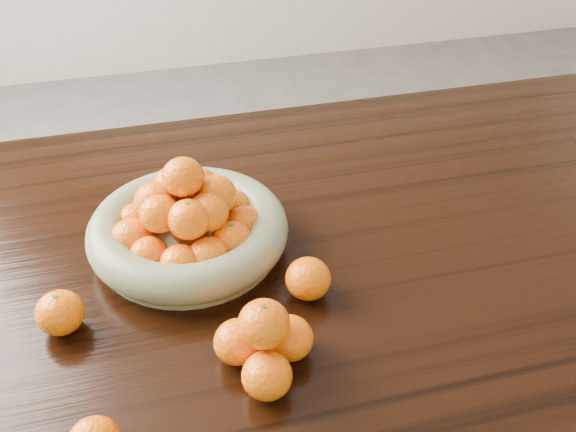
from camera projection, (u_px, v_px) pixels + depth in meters
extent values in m
cube|color=black|center=(279.00, 256.00, 1.13)|extent=(2.00, 1.00, 0.04)
cube|color=black|center=(555.00, 209.00, 1.87)|extent=(0.08, 0.08, 0.71)
cylinder|color=gray|center=(190.00, 244.00, 1.11)|extent=(0.31, 0.31, 0.02)
torus|color=gray|center=(188.00, 229.00, 1.09)|extent=(0.34, 0.34, 0.07)
ellipsoid|color=orange|center=(244.00, 224.00, 1.09)|extent=(0.07, 0.07, 0.06)
ellipsoid|color=orange|center=(232.00, 207.00, 1.13)|extent=(0.07, 0.07, 0.06)
ellipsoid|color=orange|center=(211.00, 196.00, 1.15)|extent=(0.07, 0.07, 0.07)
ellipsoid|color=orange|center=(181.00, 195.00, 1.16)|extent=(0.07, 0.07, 0.06)
ellipsoid|color=orange|center=(156.00, 204.00, 1.14)|extent=(0.07, 0.07, 0.06)
ellipsoid|color=orange|center=(136.00, 220.00, 1.10)|extent=(0.06, 0.06, 0.06)
ellipsoid|color=orange|center=(131.00, 239.00, 1.05)|extent=(0.07, 0.07, 0.07)
ellipsoid|color=orange|center=(149.00, 255.00, 1.03)|extent=(0.06, 0.06, 0.06)
ellipsoid|color=orange|center=(180.00, 264.00, 1.01)|extent=(0.07, 0.07, 0.06)
ellipsoid|color=orange|center=(209.00, 256.00, 1.02)|extent=(0.07, 0.07, 0.06)
ellipsoid|color=orange|center=(232.00, 241.00, 1.05)|extent=(0.07, 0.07, 0.07)
ellipsoid|color=orange|center=(190.00, 228.00, 1.08)|extent=(0.07, 0.07, 0.06)
ellipsoid|color=orange|center=(216.00, 195.00, 1.06)|extent=(0.07, 0.07, 0.07)
ellipsoid|color=orange|center=(198.00, 185.00, 1.09)|extent=(0.07, 0.07, 0.06)
ellipsoid|color=orange|center=(173.00, 185.00, 1.09)|extent=(0.07, 0.07, 0.06)
ellipsoid|color=orange|center=(156.00, 202.00, 1.05)|extent=(0.07, 0.07, 0.07)
ellipsoid|color=orange|center=(160.00, 214.00, 1.03)|extent=(0.07, 0.07, 0.06)
ellipsoid|color=orange|center=(189.00, 219.00, 1.01)|extent=(0.07, 0.07, 0.06)
ellipsoid|color=orange|center=(208.00, 212.00, 1.04)|extent=(0.07, 0.07, 0.06)
ellipsoid|color=orange|center=(183.00, 177.00, 1.03)|extent=(0.07, 0.07, 0.06)
ellipsoid|color=orange|center=(267.00, 376.00, 0.85)|extent=(0.07, 0.07, 0.06)
ellipsoid|color=orange|center=(289.00, 338.00, 0.90)|extent=(0.07, 0.07, 0.06)
ellipsoid|color=orange|center=(238.00, 342.00, 0.90)|extent=(0.07, 0.07, 0.06)
ellipsoid|color=orange|center=(264.00, 324.00, 0.85)|extent=(0.07, 0.07, 0.07)
ellipsoid|color=orange|center=(60.00, 313.00, 0.94)|extent=(0.07, 0.07, 0.07)
ellipsoid|color=orange|center=(308.00, 279.00, 1.00)|extent=(0.07, 0.07, 0.07)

